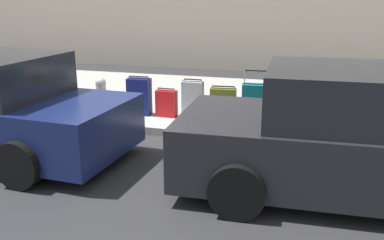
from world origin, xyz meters
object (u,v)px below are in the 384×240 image
suitcase_navy_6 (139,97)px  bollard_post (66,94)px  fire_hydrant (101,94)px  suitcase_olive_3 (223,105)px  suitcase_teal_2 (255,105)px  suitcase_black_0 (320,113)px  suitcase_maroon_1 (289,110)px  suitcase_silver_4 (193,101)px  parked_car_charcoal_0 (363,138)px  suitcase_red_5 (166,104)px

suitcase_navy_6 → bollard_post: size_ratio=1.08×
bollard_post → fire_hydrant: bearing=-167.6°
suitcase_olive_3 → suitcase_navy_6: (1.66, -0.01, 0.05)m
suitcase_navy_6 → suitcase_teal_2: bearing=176.9°
suitcase_black_0 → suitcase_navy_6: suitcase_black_0 is taller
suitcase_black_0 → suitcase_maroon_1: suitcase_black_0 is taller
suitcase_black_0 → suitcase_navy_6: (3.38, -0.04, 0.06)m
suitcase_black_0 → suitcase_silver_4: suitcase_black_0 is taller
suitcase_teal_2 → parked_car_charcoal_0: (-1.57, 2.13, 0.22)m
suitcase_maroon_1 → suitcase_red_5: suitcase_maroon_1 is taller
fire_hydrant → parked_car_charcoal_0: 5.11m
suitcase_black_0 → parked_car_charcoal_0: (-0.45, 2.21, 0.30)m
suitcase_teal_2 → parked_car_charcoal_0: bearing=126.5°
suitcase_black_0 → suitcase_olive_3: size_ratio=1.38×
parked_car_charcoal_0 → bollard_post: bearing=-20.9°
suitcase_maroon_1 → suitcase_teal_2: size_ratio=0.70×
suitcase_olive_3 → suitcase_teal_2: bearing=169.3°
suitcase_maroon_1 → bollard_post: bearing=1.1°
suitcase_teal_2 → suitcase_red_5: (1.71, -0.12, -0.12)m
suitcase_black_0 → parked_car_charcoal_0: parked_car_charcoal_0 is taller
suitcase_red_5 → suitcase_teal_2: bearing=176.1°
suitcase_maroon_1 → suitcase_black_0: bearing=-168.7°
suitcase_teal_2 → bollard_post: bearing=1.6°
suitcase_maroon_1 → parked_car_charcoal_0: size_ratio=0.16×
fire_hydrant → bollard_post: size_ratio=0.99×
suitcase_red_5 → bollard_post: 2.03m
suitcase_silver_4 → bollard_post: (2.55, 0.18, -0.00)m
suitcase_maroon_1 → fire_hydrant: fire_hydrant is taller
bollard_post → suitcase_silver_4: bearing=-175.9°
suitcase_black_0 → suitcase_maroon_1: (0.53, 0.11, 0.03)m
suitcase_silver_4 → fire_hydrant: suitcase_silver_4 is taller
fire_hydrant → parked_car_charcoal_0: size_ratio=0.16×
parked_car_charcoal_0 → suitcase_teal_2: bearing=-53.5°
suitcase_olive_3 → suitcase_maroon_1: bearing=173.5°
suitcase_black_0 → fire_hydrant: bearing=0.6°
fire_hydrant → suitcase_silver_4: bearing=-179.0°
suitcase_black_0 → suitcase_teal_2: size_ratio=0.92×
suitcase_black_0 → suitcase_teal_2: bearing=4.4°
bollard_post → parked_car_charcoal_0: bearing=159.1°
suitcase_maroon_1 → suitcase_red_5: bearing=-3.4°
suitcase_navy_6 → parked_car_charcoal_0: parked_car_charcoal_0 is taller
suitcase_teal_2 → suitcase_red_5: bearing=-3.9°
suitcase_maroon_1 → suitcase_teal_2: 0.59m
suitcase_red_5 → parked_car_charcoal_0: (-3.28, 2.24, 0.34)m
suitcase_maroon_1 → parked_car_charcoal_0: bearing=115.1°
suitcase_red_5 → suitcase_navy_6: bearing=-0.6°
suitcase_maroon_1 → suitcase_teal_2: suitcase_teal_2 is taller
suitcase_silver_4 → suitcase_navy_6: bearing=-2.4°
suitcase_maroon_1 → suitcase_teal_2: bearing=-2.0°
fire_hydrant → parked_car_charcoal_0: (-4.62, 2.17, 0.23)m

